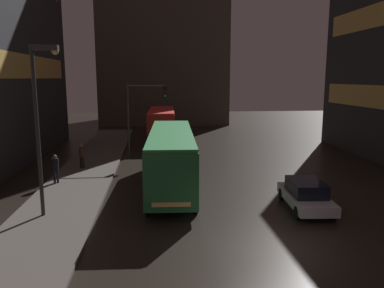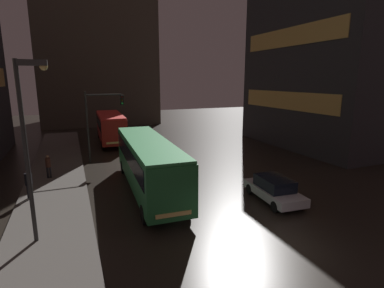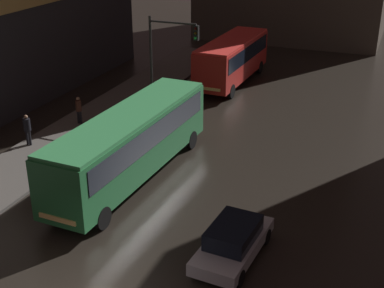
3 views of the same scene
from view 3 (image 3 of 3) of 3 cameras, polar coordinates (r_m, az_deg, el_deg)
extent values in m
cube|color=#56514C|center=(30.64, -14.73, -0.40)|extent=(4.00, 48.00, 0.15)
cube|color=#236B38|center=(25.91, -6.49, 0.15)|extent=(3.06, 11.85, 2.72)
cube|color=black|center=(25.68, -6.56, 1.39)|extent=(3.07, 10.91, 1.10)
cube|color=#399252|center=(25.37, -6.64, 3.12)|extent=(2.99, 11.61, 0.16)
cube|color=#F4CC72|center=(22.10, -14.16, -7.78)|extent=(1.77, 0.18, 0.20)
cylinder|color=black|center=(22.67, -9.52, -7.78)|extent=(0.30, 1.01, 1.00)
cylinder|color=black|center=(23.91, -14.20, -6.44)|extent=(0.30, 1.01, 1.00)
cylinder|color=black|center=(29.61, -0.06, 0.47)|extent=(0.30, 1.01, 1.00)
cylinder|color=black|center=(30.56, -4.03, 1.18)|extent=(0.30, 1.01, 1.00)
cube|color=#AD1E19|center=(40.71, 4.30, 9.05)|extent=(2.92, 9.61, 2.65)
cube|color=black|center=(40.57, 4.33, 9.83)|extent=(2.96, 8.85, 1.10)
cube|color=red|center=(40.38, 4.37, 10.97)|extent=(2.87, 9.42, 0.16)
cube|color=#F4CC72|center=(36.68, 1.71, 5.91)|extent=(1.81, 0.17, 0.20)
cylinder|color=black|center=(37.69, 4.21, 5.64)|extent=(0.29, 1.01, 1.00)
cylinder|color=black|center=(38.50, 0.86, 6.10)|extent=(0.29, 1.01, 1.00)
cylinder|color=black|center=(43.81, 7.23, 8.13)|extent=(0.29, 1.01, 1.00)
cylinder|color=black|center=(44.52, 4.28, 8.51)|extent=(0.29, 1.01, 1.00)
cube|color=#B7B7BC|center=(20.70, 4.40, -10.71)|extent=(2.16, 4.43, 0.50)
cube|color=black|center=(20.38, 4.45, -9.36)|extent=(1.74, 2.48, 0.67)
cylinder|color=black|center=(19.50, 5.08, -14.06)|extent=(0.25, 0.65, 0.64)
cylinder|color=black|center=(20.02, 0.49, -12.81)|extent=(0.25, 0.65, 0.64)
cylinder|color=black|center=(21.75, 7.91, -9.74)|extent=(0.25, 0.65, 0.64)
cylinder|color=black|center=(22.21, 3.77, -8.75)|extent=(0.25, 0.65, 0.64)
cylinder|color=black|center=(31.09, -17.17, 0.67)|extent=(0.14, 0.14, 0.85)
cylinder|color=black|center=(30.99, -16.91, 0.62)|extent=(0.14, 0.14, 0.85)
cylinder|color=black|center=(30.75, -17.21, 1.98)|extent=(0.47, 0.47, 0.71)
sphere|color=#8C664C|center=(30.59, -17.32, 2.78)|extent=(0.22, 0.22, 0.22)
cylinder|color=black|center=(33.44, -12.04, 2.84)|extent=(0.14, 0.14, 0.81)
cylinder|color=black|center=(33.35, -11.78, 2.81)|extent=(0.14, 0.14, 0.81)
cylinder|color=#422319|center=(33.14, -12.02, 4.03)|extent=(0.49, 0.49, 0.68)
sphere|color=#8C664C|center=(32.99, -12.08, 4.76)|extent=(0.22, 0.22, 0.22)
cylinder|color=#2D2D2D|center=(34.32, -4.37, 8.35)|extent=(0.16, 0.16, 6.22)
cylinder|color=#2D2D2D|center=(33.04, -2.07, 12.81)|extent=(3.06, 0.12, 0.12)
cube|color=black|center=(32.57, 0.46, 11.76)|extent=(0.30, 0.24, 0.90)
sphere|color=#390706|center=(32.38, 0.37, 12.20)|extent=(0.18, 0.18, 0.18)
sphere|color=#3B2B07|center=(32.44, 0.37, 11.71)|extent=(0.18, 0.18, 0.18)
sphere|color=green|center=(32.50, 0.37, 11.23)|extent=(0.18, 0.18, 0.18)
camera|label=1|loc=(13.66, -65.21, -16.33)|focal=35.00mm
camera|label=2|loc=(16.81, -55.66, -4.66)|focal=28.00mm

